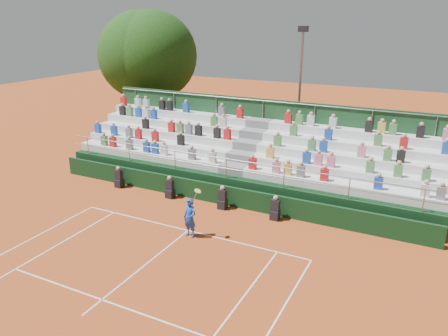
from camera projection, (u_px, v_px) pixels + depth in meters
The scene contains 8 objects.
ground at pixel (188, 231), 18.99m from camera, with size 90.00×90.00×0.00m, color #A9471C.
courtside_wall at pixel (221, 195), 21.53m from camera, with size 20.00×0.15×1.00m, color black.
line_officials at pixel (193, 193), 21.73m from camera, with size 9.40×0.40×1.19m.
grandstand at pixel (248, 165), 24.07m from camera, with size 20.00×5.20×4.40m.
tennis_player at pixel (190, 218), 18.21m from camera, with size 0.88×0.52×2.22m.
tree_west at pixel (143, 56), 31.86m from camera, with size 6.45×6.45×9.33m.
tree_east at pixel (153, 56), 31.57m from camera, with size 6.41×6.41×9.34m.
floodlight_mast at pixel (300, 84), 27.21m from camera, with size 0.60×0.25×8.28m.
Camera 1 is at (9.03, -14.53, 8.83)m, focal length 35.00 mm.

